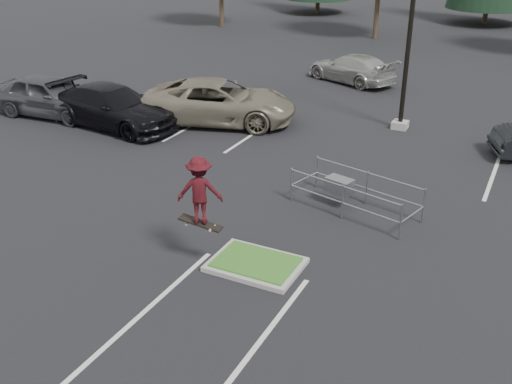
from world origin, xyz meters
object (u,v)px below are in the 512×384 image
at_px(cart_corral, 343,187).
at_px(car_far_silver, 353,69).
at_px(car_l_black, 112,107).
at_px(car_l_tan, 217,102).
at_px(light_pole, 412,12).
at_px(skateboarder, 199,191).
at_px(car_l_grey, 50,96).

relative_size(cart_corral, car_far_silver, 0.80).
bearing_deg(car_far_silver, car_l_black, -6.56).
bearing_deg(car_l_tan, car_l_black, 106.18).
bearing_deg(car_l_tan, cart_corral, -143.39).
xyz_separation_m(car_l_black, car_far_silver, (6.43, 11.21, -0.12)).
xyz_separation_m(light_pole, car_far_silver, (-4.07, 6.21, -3.85)).
xyz_separation_m(cart_corral, skateboarder, (-1.98, -4.66, 1.38)).
height_order(light_pole, car_far_silver, light_pole).
height_order(light_pole, car_l_tan, light_pole).
xyz_separation_m(cart_corral, car_l_black, (-10.78, 2.89, 0.17)).
height_order(cart_corral, car_l_tan, car_l_tan).
bearing_deg(car_far_silver, car_l_grey, -17.67).
relative_size(skateboarder, car_l_tan, 0.28).
relative_size(skateboarder, car_l_grey, 0.35).
relative_size(light_pole, car_far_silver, 2.06).
bearing_deg(cart_corral, car_l_grey, -176.75).
bearing_deg(car_l_grey, car_far_silver, -44.39).
height_order(car_l_tan, car_l_grey, car_l_grey).
height_order(skateboarder, car_l_grey, skateboarder).
distance_m(skateboarder, car_far_silver, 18.96).
bearing_deg(car_l_grey, cart_corral, -105.03).
relative_size(cart_corral, car_l_grey, 0.76).
bearing_deg(skateboarder, car_l_black, -65.63).
distance_m(cart_corral, car_l_black, 11.17).
bearing_deg(car_l_grey, car_l_black, -93.42).
bearing_deg(cart_corral, skateboarder, -98.21).
bearing_deg(light_pole, car_l_grey, -160.08).
xyz_separation_m(car_l_black, car_l_grey, (-3.30, 0.00, 0.05)).
xyz_separation_m(cart_corral, car_l_tan, (-7.28, 5.24, 0.22)).
distance_m(light_pole, cart_corral, 8.81).
height_order(cart_corral, car_far_silver, car_far_silver).
distance_m(cart_corral, skateboarder, 5.25).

